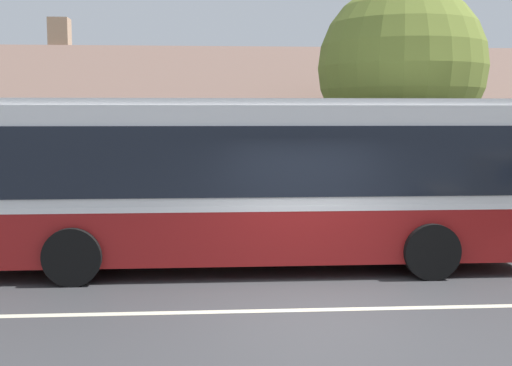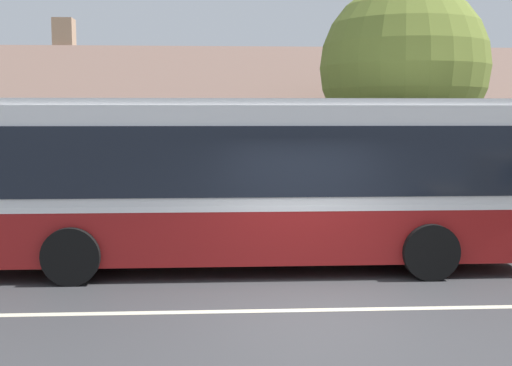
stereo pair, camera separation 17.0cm
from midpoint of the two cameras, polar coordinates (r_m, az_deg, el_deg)
name	(u,v)px [view 1 (the left image)]	position (r m, az deg, el deg)	size (l,w,h in m)	color
ground_plane	(317,310)	(9.76, 4.97, -11.19)	(300.00, 300.00, 0.00)	#38383A
sidewalk_far	(277,232)	(15.53, 1.56, -4.36)	(60.00, 3.00, 0.15)	#9E9E99
lane_divider_stripe	(317,310)	(9.76, 4.97, -11.16)	(60.00, 0.16, 0.01)	beige
community_building	(255,146)	(22.78, -0.31, 3.28)	(25.67, 8.88, 6.29)	tan
transit_bus	(242,178)	(12.17, -1.65, 0.49)	(10.71, 2.78, 3.17)	maroon
bench_down_street	(53,216)	(15.54, -17.86, -2.77)	(1.86, 0.51, 0.94)	#4C4C4C
street_tree_primary	(404,74)	(16.69, 12.76, 9.46)	(4.23, 4.23, 6.19)	#4C3828
bus_stop_sign	(494,170)	(15.60, 20.14, 1.12)	(0.36, 0.07, 2.40)	gray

